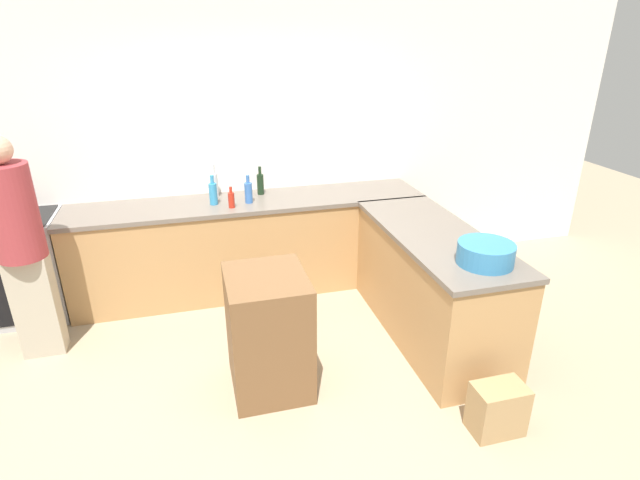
{
  "coord_description": "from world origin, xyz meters",
  "views": [
    {
      "loc": [
        -0.51,
        -2.72,
        2.4
      ],
      "look_at": [
        0.37,
        0.53,
        0.96
      ],
      "focal_mm": 28.0,
      "sensor_mm": 36.0,
      "label": 1
    }
  ],
  "objects_px": {
    "dish_soap_bottle": "(213,193)",
    "wine_bottle_dark": "(260,183)",
    "range_oven": "(24,268)",
    "hot_sauce_bottle": "(231,199)",
    "island_table": "(268,332)",
    "person_by_range": "(21,243)",
    "water_bottle_blue": "(248,192)",
    "paper_bag": "(497,409)",
    "mixing_bowl": "(486,253)",
    "vinegar_bottle_clear": "(214,184)"
  },
  "relations": [
    {
      "from": "dish_soap_bottle",
      "to": "paper_bag",
      "type": "relative_size",
      "value": 0.8
    },
    {
      "from": "wine_bottle_dark",
      "to": "person_by_range",
      "type": "bearing_deg",
      "value": -157.3
    },
    {
      "from": "range_oven",
      "to": "vinegar_bottle_clear",
      "type": "height_order",
      "value": "vinegar_bottle_clear"
    },
    {
      "from": "range_oven",
      "to": "water_bottle_blue",
      "type": "relative_size",
      "value": 3.55
    },
    {
      "from": "range_oven",
      "to": "water_bottle_blue",
      "type": "xyz_separation_m",
      "value": [
        1.99,
        -0.09,
        0.56
      ]
    },
    {
      "from": "paper_bag",
      "to": "wine_bottle_dark",
      "type": "bearing_deg",
      "value": 113.6
    },
    {
      "from": "range_oven",
      "to": "hot_sauce_bottle",
      "type": "bearing_deg",
      "value": -5.78
    },
    {
      "from": "wine_bottle_dark",
      "to": "paper_bag",
      "type": "distance_m",
      "value": 2.85
    },
    {
      "from": "island_table",
      "to": "water_bottle_blue",
      "type": "height_order",
      "value": "water_bottle_blue"
    },
    {
      "from": "water_bottle_blue",
      "to": "wine_bottle_dark",
      "type": "bearing_deg",
      "value": 57.41
    },
    {
      "from": "range_oven",
      "to": "island_table",
      "type": "xyz_separation_m",
      "value": [
        1.9,
        -1.52,
        -0.02
      ]
    },
    {
      "from": "wine_bottle_dark",
      "to": "water_bottle_blue",
      "type": "bearing_deg",
      "value": -122.59
    },
    {
      "from": "dish_soap_bottle",
      "to": "person_by_range",
      "type": "bearing_deg",
      "value": -157.26
    },
    {
      "from": "island_table",
      "to": "mixing_bowl",
      "type": "relative_size",
      "value": 2.28
    },
    {
      "from": "dish_soap_bottle",
      "to": "wine_bottle_dark",
      "type": "xyz_separation_m",
      "value": [
        0.46,
        0.19,
        -0.0
      ]
    },
    {
      "from": "water_bottle_blue",
      "to": "hot_sauce_bottle",
      "type": "distance_m",
      "value": 0.19
    },
    {
      "from": "hot_sauce_bottle",
      "to": "person_by_range",
      "type": "bearing_deg",
      "value": -163.44
    },
    {
      "from": "range_oven",
      "to": "paper_bag",
      "type": "height_order",
      "value": "range_oven"
    },
    {
      "from": "wine_bottle_dark",
      "to": "paper_bag",
      "type": "bearing_deg",
      "value": -66.4
    },
    {
      "from": "dish_soap_bottle",
      "to": "person_by_range",
      "type": "relative_size",
      "value": 0.16
    },
    {
      "from": "vinegar_bottle_clear",
      "to": "island_table",
      "type": "bearing_deg",
      "value": -83.12
    },
    {
      "from": "mixing_bowl",
      "to": "paper_bag",
      "type": "relative_size",
      "value": 1.12
    },
    {
      "from": "dish_soap_bottle",
      "to": "person_by_range",
      "type": "height_order",
      "value": "person_by_range"
    },
    {
      "from": "water_bottle_blue",
      "to": "paper_bag",
      "type": "bearing_deg",
      "value": -61.43
    },
    {
      "from": "dish_soap_bottle",
      "to": "hot_sauce_bottle",
      "type": "distance_m",
      "value": 0.2
    },
    {
      "from": "island_table",
      "to": "water_bottle_blue",
      "type": "relative_size",
      "value": 3.35
    },
    {
      "from": "island_table",
      "to": "vinegar_bottle_clear",
      "type": "distance_m",
      "value": 1.81
    },
    {
      "from": "island_table",
      "to": "person_by_range",
      "type": "height_order",
      "value": "person_by_range"
    },
    {
      "from": "mixing_bowl",
      "to": "water_bottle_blue",
      "type": "bearing_deg",
      "value": 129.01
    },
    {
      "from": "hot_sauce_bottle",
      "to": "vinegar_bottle_clear",
      "type": "height_order",
      "value": "vinegar_bottle_clear"
    },
    {
      "from": "island_table",
      "to": "range_oven",
      "type": "bearing_deg",
      "value": 141.4
    },
    {
      "from": "range_oven",
      "to": "person_by_range",
      "type": "bearing_deg",
      "value": -70.35
    },
    {
      "from": "hot_sauce_bottle",
      "to": "paper_bag",
      "type": "bearing_deg",
      "value": -57.17
    },
    {
      "from": "dish_soap_bottle",
      "to": "mixing_bowl",
      "type": "bearing_deg",
      "value": -45.75
    },
    {
      "from": "wine_bottle_dark",
      "to": "hot_sauce_bottle",
      "type": "height_order",
      "value": "wine_bottle_dark"
    },
    {
      "from": "person_by_range",
      "to": "range_oven",
      "type": "bearing_deg",
      "value": 109.65
    },
    {
      "from": "dish_soap_bottle",
      "to": "paper_bag",
      "type": "height_order",
      "value": "dish_soap_bottle"
    },
    {
      "from": "person_by_range",
      "to": "wine_bottle_dark",
      "type": "bearing_deg",
      "value": 22.7
    },
    {
      "from": "range_oven",
      "to": "person_by_range",
      "type": "height_order",
      "value": "person_by_range"
    },
    {
      "from": "island_table",
      "to": "wine_bottle_dark",
      "type": "relative_size",
      "value": 3.24
    },
    {
      "from": "wine_bottle_dark",
      "to": "mixing_bowl",
      "type": "bearing_deg",
      "value": -57.38
    },
    {
      "from": "range_oven",
      "to": "mixing_bowl",
      "type": "xyz_separation_m",
      "value": [
        3.37,
        -1.79,
        0.53
      ]
    },
    {
      "from": "dish_soap_bottle",
      "to": "wine_bottle_dark",
      "type": "bearing_deg",
      "value": 22.57
    },
    {
      "from": "paper_bag",
      "to": "island_table",
      "type": "bearing_deg",
      "value": 147.6
    },
    {
      "from": "water_bottle_blue",
      "to": "wine_bottle_dark",
      "type": "relative_size",
      "value": 0.96
    },
    {
      "from": "range_oven",
      "to": "water_bottle_blue",
      "type": "distance_m",
      "value": 2.07
    },
    {
      "from": "island_table",
      "to": "person_by_range",
      "type": "bearing_deg",
      "value": 152.64
    },
    {
      "from": "island_table",
      "to": "person_by_range",
      "type": "distance_m",
      "value": 1.95
    },
    {
      "from": "hot_sauce_bottle",
      "to": "person_by_range",
      "type": "xyz_separation_m",
      "value": [
        -1.59,
        -0.47,
        -0.05
      ]
    },
    {
      "from": "island_table",
      "to": "dish_soap_bottle",
      "type": "height_order",
      "value": "dish_soap_bottle"
    }
  ]
}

